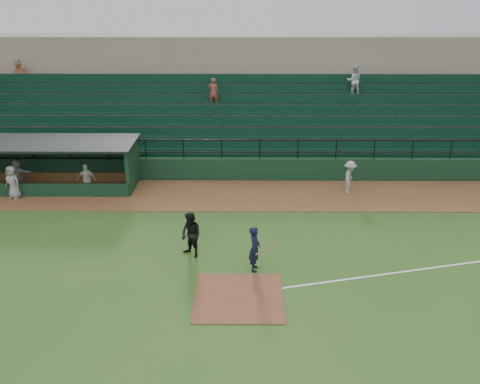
{
  "coord_description": "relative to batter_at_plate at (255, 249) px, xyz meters",
  "views": [
    {
      "loc": [
        0.15,
        -15.92,
        9.92
      ],
      "look_at": [
        0.0,
        5.0,
        1.4
      ],
      "focal_mm": 39.03,
      "sensor_mm": 36.0,
      "label": 1
    }
  ],
  "objects": [
    {
      "name": "home_plate_dirt",
      "position": [
        -0.57,
        -1.84,
        -0.86
      ],
      "size": [
        3.0,
        3.0,
        0.03
      ],
      "primitive_type": "cube",
      "color": "brown",
      "rests_on": "ground"
    },
    {
      "name": "runner",
      "position": [
        4.85,
        7.44,
        -0.01
      ],
      "size": [
        0.92,
        1.21,
        1.67
      ],
      "primitive_type": "imported",
      "rotation": [
        0.0,
        0.0,
        1.26
      ],
      "color": "#9C9892",
      "rests_on": "warning_track"
    },
    {
      "name": "dugout",
      "position": [
        -10.32,
        8.72,
        0.46
      ],
      "size": [
        8.9,
        3.2,
        2.42
      ],
      "color": "black",
      "rests_on": "ground"
    },
    {
      "name": "warning_track",
      "position": [
        -0.57,
        7.16,
        -0.86
      ],
      "size": [
        40.0,
        4.0,
        0.03
      ],
      "primitive_type": "cube",
      "color": "brown",
      "rests_on": "ground"
    },
    {
      "name": "umpire",
      "position": [
        -2.41,
        1.03,
        0.03
      ],
      "size": [
        1.11,
        1.09,
        1.8
      ],
      "primitive_type": "imported",
      "rotation": [
        0.0,
        0.0,
        -0.71
      ],
      "color": "black",
      "rests_on": "ground"
    },
    {
      "name": "batter_at_plate",
      "position": [
        0.0,
        0.0,
        0.0
      ],
      "size": [
        1.03,
        0.7,
        1.74
      ],
      "color": "black",
      "rests_on": "ground"
    },
    {
      "name": "stadium_structure",
      "position": [
        -0.57,
        15.62,
        1.43
      ],
      "size": [
        38.0,
        13.08,
        6.4
      ],
      "color": "black",
      "rests_on": "ground"
    },
    {
      "name": "dugout_player_c",
      "position": [
        -11.86,
        7.94,
        -0.05
      ],
      "size": [
        1.47,
        0.52,
        1.57
      ],
      "primitive_type": "imported",
      "rotation": [
        0.0,
        0.0,
        3.1
      ],
      "color": "gray",
      "rests_on": "warning_track"
    },
    {
      "name": "foul_line",
      "position": [
        7.43,
        0.36,
        -0.87
      ],
      "size": [
        17.49,
        4.44,
        0.01
      ],
      "primitive_type": "cube",
      "rotation": [
        0.0,
        0.0,
        0.24
      ],
      "color": "white",
      "rests_on": "ground"
    },
    {
      "name": "dugout_player_b",
      "position": [
        -11.61,
        6.69,
        -0.02
      ],
      "size": [
        0.93,
        0.76,
        1.63
      ],
      "primitive_type": "imported",
      "rotation": [
        0.0,
        0.0,
        -0.34
      ],
      "color": "gray",
      "rests_on": "warning_track"
    },
    {
      "name": "dugout_player_a",
      "position": [
        -8.11,
        7.05,
        -0.03
      ],
      "size": [
        0.99,
        0.5,
        1.63
      ],
      "primitive_type": "imported",
      "rotation": [
        0.0,
        0.0,
        -0.11
      ],
      "color": "#ACA8A1",
      "rests_on": "warning_track"
    },
    {
      "name": "ground",
      "position": [
        -0.57,
        -0.84,
        -0.87
      ],
      "size": [
        90.0,
        90.0,
        0.0
      ],
      "primitive_type": "plane",
      "color": "#2D531B",
      "rests_on": "ground"
    }
  ]
}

